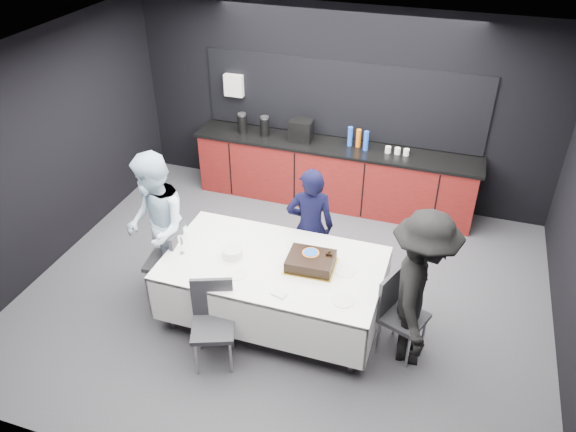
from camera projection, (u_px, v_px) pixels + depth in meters
The scene contains 18 objects.
ground at pixel (285, 294), 6.68m from camera, with size 6.00×6.00×0.00m, color #444449.
room_shell at pixel (285, 154), 5.65m from camera, with size 6.04×5.04×2.82m.
kitchenette at pixel (333, 169), 8.14m from camera, with size 4.10×0.64×2.05m.
party_table at pixel (273, 272), 6.01m from camera, with size 2.32×1.32×0.78m.
cake_assembly at pixel (311, 261), 5.83m from camera, with size 0.54×0.45×0.17m.
plate_stack at pixel (232, 253), 5.98m from camera, with size 0.22×0.22×0.10m, color white.
loose_plate_near at pixel (237, 275), 5.75m from camera, with size 0.20×0.20×0.01m, color white.
loose_plate_right_a at pixel (345, 271), 5.79m from camera, with size 0.22×0.22×0.01m, color white.
loose_plate_right_b at pixel (343, 300), 5.42m from camera, with size 0.22×0.22×0.01m, color white.
loose_plate_far at pixel (293, 245), 6.18m from camera, with size 0.19×0.19×0.01m, color white.
fork_pile at pixel (279, 294), 5.49m from camera, with size 0.14×0.09×0.02m, color white.
champagne_flute at pixel (180, 241), 5.97m from camera, with size 0.06×0.06×0.22m.
chair_left at pixel (171, 257), 6.41m from camera, with size 0.47×0.47×0.92m.
chair_right at pixel (398, 308), 5.69m from camera, with size 0.54×0.54×0.92m.
chair_near at pixel (213, 317), 5.59m from camera, with size 0.54×0.54×0.92m.
person_center at pixel (310, 227), 6.50m from camera, with size 0.56×0.37×1.53m, color black.
person_left at pixel (156, 227), 6.29m from camera, with size 0.86×0.67×1.78m, color #C6E2F8.
person_right at pixel (420, 290), 5.42m from camera, with size 1.12×0.64×1.74m, color black.
Camera 1 is at (1.62, -4.80, 4.44)m, focal length 35.00 mm.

